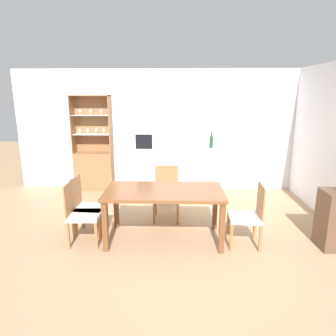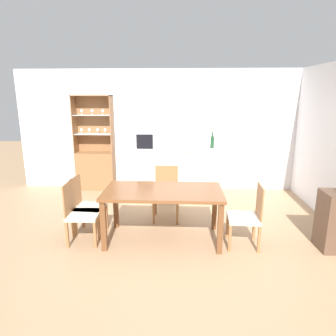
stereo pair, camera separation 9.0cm
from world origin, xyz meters
name	(u,v)px [view 2 (the right image)]	position (x,y,z in m)	size (l,w,h in m)	color
ground_plane	(169,244)	(0.00, 0.00, 0.00)	(18.00, 18.00, 0.00)	#A37F5B
wall_back	(175,131)	(0.00, 2.63, 1.27)	(6.80, 0.06, 2.55)	silver
kitchen_counter	(171,174)	(-0.05, 1.91, 0.51)	(1.79, 0.60, 1.01)	silver
display_cabinet	(96,163)	(-1.72, 2.45, 0.59)	(0.82, 0.32, 2.02)	brown
dining_table	(163,196)	(-0.10, 0.16, 0.65)	(1.65, 0.86, 0.74)	brown
dining_chair_side_left_far	(86,206)	(-1.25, 0.29, 0.43)	(0.45, 0.45, 0.87)	beige
dining_chair_head_far	(166,194)	(-0.10, 0.92, 0.43)	(0.42, 0.42, 0.87)	beige
dining_chair_side_left_near	(80,213)	(-1.25, 0.03, 0.43)	(0.44, 0.44, 0.87)	beige
dining_chair_side_right_near	(247,216)	(1.06, 0.03, 0.43)	(0.44, 0.44, 0.87)	beige
microwave	(149,140)	(-0.48, 1.91, 1.17)	(0.49, 0.34, 0.32)	silver
wine_bottle	(212,142)	(0.75, 2.02, 1.14)	(0.07, 0.07, 0.32)	#193D23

